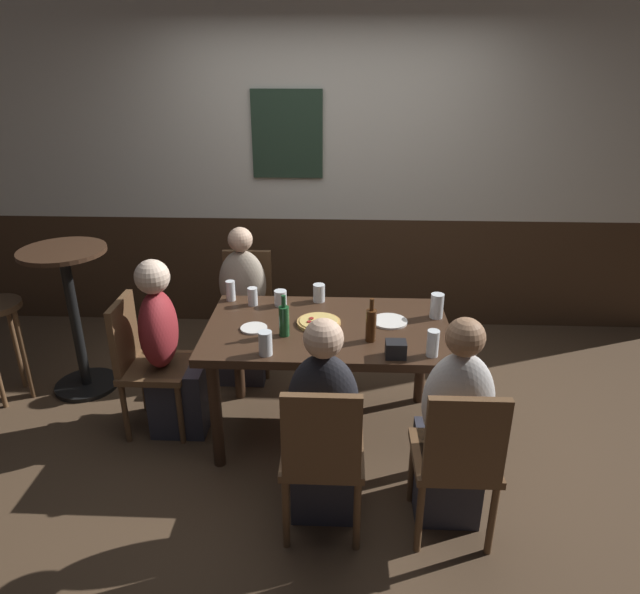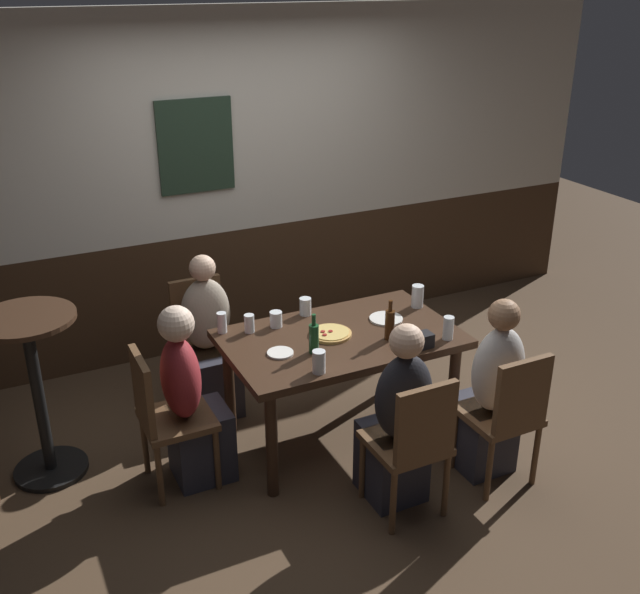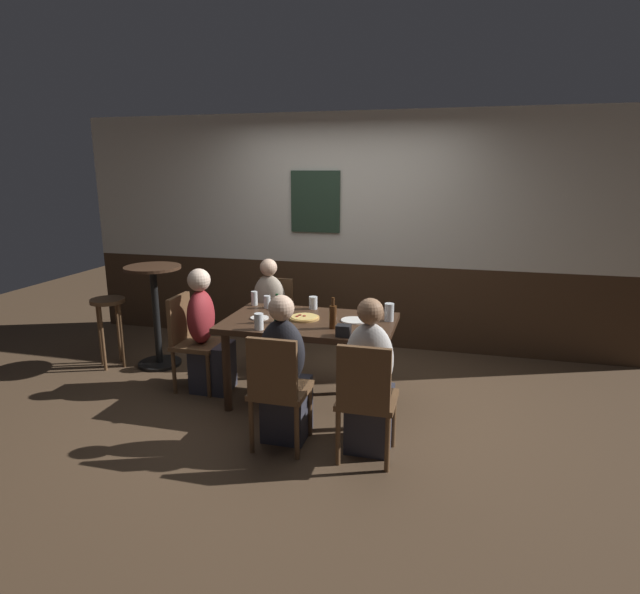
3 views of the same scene
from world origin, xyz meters
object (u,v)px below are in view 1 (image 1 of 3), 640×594
Objects in this scene: chair_left_far at (247,304)px; person_left_far at (243,316)px; beer_glass_half at (281,299)px; side_bar_table at (73,309)px; plate_white_large at (389,321)px; tumbler_short at (319,294)px; pint_glass_pale at (253,298)px; person_head_west at (170,360)px; pizza at (319,322)px; chair_right_near at (458,456)px; highball_clear at (437,307)px; condiment_caddy at (396,349)px; chair_head_west at (144,358)px; dining_table at (328,340)px; pint_glass_amber at (231,292)px; tumbler_water at (265,345)px; pint_glass_stout at (433,345)px; plate_white_small at (254,328)px; person_right_near at (452,437)px; beer_bottle_brown at (371,324)px; chair_mid_near at (322,452)px; person_mid_near at (323,434)px; beer_bottle_green at (284,320)px.

person_left_far reaches higher than chair_left_far.
beer_glass_half is 1.47m from side_bar_table.
plate_white_large is at bearing -37.96° from chair_left_far.
pint_glass_pale is at bearing -169.55° from tumbler_short.
chair_left_far reaches higher than plate_white_large.
person_head_west reaches higher than pizza.
highball_clear reaches higher than chair_right_near.
chair_head_west is at bearing 166.78° from condiment_caddy.
dining_table is 9.47× the size of highball_clear.
dining_table is 0.75m from pint_glass_amber.
pizza is at bearing 128.10° from chair_right_near.
pint_glass_stout is at bearing 1.57° from tumbler_water.
pint_glass_amber is (-0.65, 0.36, 0.15)m from dining_table.
pint_glass_pale is 0.88× the size of pint_glass_amber.
tumbler_water is (-0.96, 0.50, 0.30)m from chair_right_near.
beer_glass_half is 0.65× the size of plate_white_small.
chair_left_far is 0.65m from pint_glass_pale.
person_left_far is (-1.27, 1.38, -0.01)m from person_right_near.
beer_bottle_brown reaches higher than pint_glass_pale.
plate_white_small is at bearing -172.19° from dining_table.
person_left_far is (-0.64, 1.54, -0.03)m from chair_mid_near.
beer_bottle_brown is (0.25, 0.52, 0.37)m from person_mid_near.
person_left_far reaches higher than pint_glass_pale.
person_mid_near is at bearing -32.69° from side_bar_table.
chair_head_west reaches higher than dining_table.
tumbler_short is 0.53m from plate_white_large.
tumbler_water is at bearing -108.87° from beer_bottle_green.
person_right_near is 1.31m from tumbler_short.
dining_table is 1.64× the size of chair_right_near.
person_mid_near is at bearing 90.00° from chair_mid_near.
dining_table is 1.38× the size of side_bar_table.
chair_right_near reaches higher than plate_white_small.
pint_glass_amber is (-0.15, 0.07, 0.01)m from pint_glass_pale.
beer_bottle_green is (-0.81, 0.20, 0.03)m from pint_glass_stout.
beer_glass_half is at bearing 70.84° from plate_white_small.
pint_glass_stout reaches higher than plate_white_small.
person_mid_near is at bearing -86.26° from tumbler_short.
chair_mid_near is 1.03m from plate_white_large.
person_left_far is 11.04× the size of beer_glass_half.
highball_clear reaches higher than tumbler_short.
pint_glass_stout is 1.04m from plate_white_small.
dining_table is 10.77× the size of tumbler_water.
chair_right_near is at bearing -28.35° from side_bar_table.
person_left_far is 4.29× the size of pizza.
person_left_far reaches higher than pizza.
beer_bottle_green is 2.25× the size of condiment_caddy.
pizza is at bearing 153.27° from dining_table.
pint_glass_amber is at bearing -91.16° from chair_left_far.
beer_bottle_green is at bearing -162.69° from highball_clear.
pint_glass_stout is at bearing 100.87° from person_right_near.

